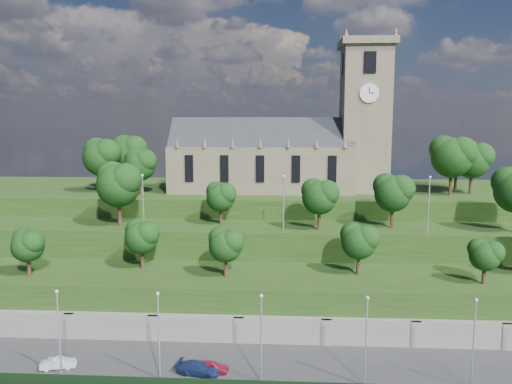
# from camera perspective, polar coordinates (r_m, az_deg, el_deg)

# --- Properties ---
(promenade) EXTENTS (160.00, 12.00, 2.00)m
(promenade) POSITION_cam_1_polar(r_m,az_deg,el_deg) (55.57, 2.97, -20.10)
(promenade) COLOR #2D2D30
(promenade) RESTS_ON ground
(retaining_wall) EXTENTS (160.00, 2.10, 5.00)m
(retaining_wall) POSITION_cam_1_polar(r_m,az_deg,el_deg) (60.29, 3.03, -16.18)
(retaining_wall) COLOR slate
(retaining_wall) RESTS_ON ground
(embankment_lower) EXTENTS (160.00, 12.00, 8.00)m
(embankment_lower) POSITION_cam_1_polar(r_m,az_deg,el_deg) (65.29, 3.07, -12.82)
(embankment_lower) COLOR #1D3812
(embankment_lower) RESTS_ON ground
(embankment_upper) EXTENTS (160.00, 10.00, 12.00)m
(embankment_upper) POSITION_cam_1_polar(r_m,az_deg,el_deg) (75.10, 3.12, -8.42)
(embankment_upper) COLOR #1D3812
(embankment_upper) RESTS_ON ground
(hilltop) EXTENTS (160.00, 32.00, 15.00)m
(hilltop) POSITION_cam_1_polar(r_m,az_deg,el_deg) (95.12, 3.18, -4.00)
(hilltop) COLOR #1D3812
(hilltop) RESTS_ON ground
(church) EXTENTS (38.60, 12.35, 27.60)m
(church) POSITION_cam_1_polar(r_m,az_deg,el_deg) (89.18, 3.76, 4.94)
(church) COLOR brown
(church) RESTS_ON hilltop
(trees_lower) EXTENTS (68.10, 8.24, 6.63)m
(trees_lower) POSITION_cam_1_polar(r_m,az_deg,el_deg) (63.13, 4.30, -5.66)
(trees_lower) COLOR #341E14
(trees_lower) RESTS_ON embankment_lower
(trees_upper) EXTENTS (63.19, 8.19, 9.54)m
(trees_upper) POSITION_cam_1_polar(r_m,az_deg,el_deg) (71.74, 6.27, 0.41)
(trees_upper) COLOR #341E14
(trees_upper) RESTS_ON embankment_upper
(trees_hilltop) EXTENTS (70.66, 15.82, 10.02)m
(trees_hilltop) POSITION_cam_1_polar(r_m,az_deg,el_deg) (87.97, 4.72, 4.19)
(trees_hilltop) COLOR #341E14
(trees_hilltop) RESTS_ON hilltop
(lamp_posts_promenade) EXTENTS (60.36, 0.36, 8.95)m
(lamp_posts_promenade) POSITION_cam_1_polar(r_m,az_deg,el_deg) (49.81, 0.61, -15.75)
(lamp_posts_promenade) COLOR #B2B2B7
(lamp_posts_promenade) RESTS_ON promenade
(lamp_posts_upper) EXTENTS (40.36, 0.36, 7.91)m
(lamp_posts_upper) POSITION_cam_1_polar(r_m,az_deg,el_deg) (69.87, 3.18, -0.78)
(lamp_posts_upper) COLOR #B2B2B7
(lamp_posts_upper) RESTS_ON embankment_upper
(car_left) EXTENTS (3.52, 1.62, 1.17)m
(car_left) POSITION_cam_1_polar(r_m,az_deg,el_deg) (53.72, -5.06, -19.26)
(car_left) COLOR maroon
(car_left) RESTS_ON promenade
(car_middle) EXTENTS (3.71, 2.04, 1.16)m
(car_middle) POSITION_cam_1_polar(r_m,az_deg,el_deg) (57.94, -21.66, -17.70)
(car_middle) COLOR silver
(car_middle) RESTS_ON promenade
(car_right) EXTENTS (4.68, 2.73, 1.27)m
(car_right) POSITION_cam_1_polar(r_m,az_deg,el_deg) (53.44, -6.60, -19.38)
(car_right) COLOR #16234E
(car_right) RESTS_ON promenade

